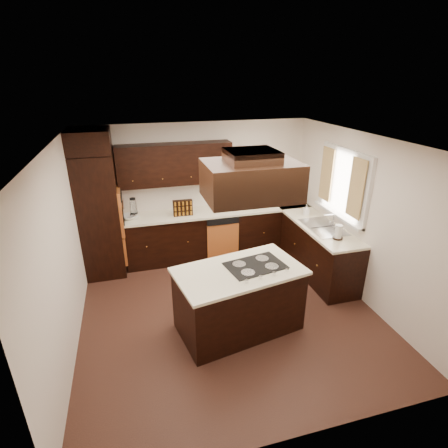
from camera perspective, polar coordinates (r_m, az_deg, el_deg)
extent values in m
cube|color=brown|center=(5.41, 0.68, -13.96)|extent=(4.20, 4.20, 0.02)
cube|color=white|center=(4.38, 0.84, 13.39)|extent=(4.20, 4.20, 0.02)
cube|color=#F0E1D0|center=(6.67, -4.29, 5.62)|extent=(4.20, 0.02, 2.50)
cube|color=#F0E1D0|center=(3.09, 12.19, -17.78)|extent=(4.20, 0.02, 2.50)
cube|color=#F0E1D0|center=(4.69, -24.96, -4.47)|extent=(0.02, 4.20, 2.50)
cube|color=#F0E1D0|center=(5.67, 21.72, 0.75)|extent=(0.02, 4.20, 2.50)
cube|color=black|center=(6.27, -19.59, 1.28)|extent=(0.65, 0.75, 2.12)
cube|color=orange|center=(6.23, -16.47, 2.14)|extent=(0.05, 0.62, 0.78)
cube|color=black|center=(6.69, -3.27, -1.76)|extent=(2.93, 0.60, 0.88)
cube|color=black|center=(6.51, 13.89, -3.19)|extent=(0.60, 2.40, 0.88)
cube|color=white|center=(6.49, -3.33, 1.87)|extent=(2.93, 0.63, 0.04)
cube|color=white|center=(6.31, 14.17, 0.54)|extent=(0.63, 2.40, 0.04)
cube|color=black|center=(6.29, -8.01, 9.66)|extent=(2.00, 0.34, 0.72)
cube|color=orange|center=(6.51, -0.18, -2.88)|extent=(0.60, 0.05, 0.72)
cube|color=white|center=(5.94, 18.90, 6.24)|extent=(0.06, 1.32, 1.12)
cube|color=white|center=(5.96, 19.13, 6.26)|extent=(0.00, 1.20, 1.00)
cube|color=beige|center=(5.57, 20.79, 5.43)|extent=(0.02, 0.34, 0.90)
cube|color=beige|center=(6.23, 16.40, 7.79)|extent=(0.02, 0.34, 0.90)
cube|color=silver|center=(6.04, 15.89, -0.47)|extent=(0.52, 0.84, 0.01)
cube|color=black|center=(4.84, 2.41, -12.39)|extent=(1.72, 1.15, 0.88)
cube|color=white|center=(4.59, 2.51, -7.71)|extent=(1.79, 1.21, 0.04)
cube|color=black|center=(4.68, 5.13, -6.75)|extent=(0.83, 0.63, 0.01)
cube|color=black|center=(3.97, 4.44, 7.13)|extent=(1.05, 0.72, 0.42)
cube|color=black|center=(3.91, 4.56, 11.01)|extent=(0.55, 0.50, 0.13)
cylinder|color=silver|center=(6.33, -14.42, 1.25)|extent=(0.15, 0.15, 0.10)
cone|color=silver|center=(6.27, -14.58, 2.78)|extent=(0.13, 0.13, 0.26)
cube|color=black|center=(6.29, -6.75, 2.63)|extent=(0.35, 0.09, 0.29)
imported|color=white|center=(6.36, -15.07, 1.15)|extent=(0.34, 0.34, 0.07)
imported|color=white|center=(6.46, 13.29, 2.26)|extent=(0.10, 0.10, 0.19)
cylinder|color=white|center=(5.63, 18.17, -1.27)|extent=(0.13, 0.13, 0.23)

